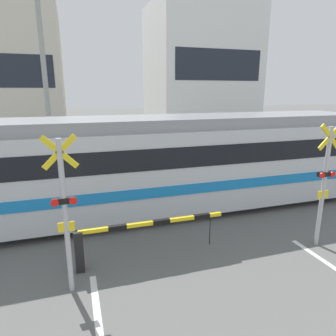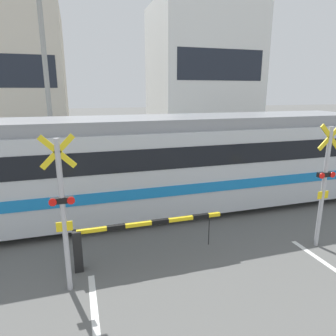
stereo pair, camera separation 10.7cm
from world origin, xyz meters
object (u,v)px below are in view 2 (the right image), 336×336
crossing_signal_left (63,209)px  crossing_signal_right (324,181)px  crossing_barrier_far (190,166)px  crossing_barrier_near (119,236)px  commuter_train (64,169)px  pedestrian (153,155)px

crossing_signal_left → crossing_signal_right: size_ratio=1.00×
crossing_signal_left → crossing_barrier_far: bearing=51.1°
crossing_barrier_near → crossing_signal_right: 5.42m
commuter_train → crossing_signal_left: (0.09, -3.68, 0.08)m
commuter_train → crossing_barrier_near: bearing=-67.5°
crossing_signal_left → pedestrian: bearing=64.7°
crossing_barrier_near → crossing_signal_right: (5.27, -0.65, 1.09)m
commuter_train → crossing_signal_right: bearing=-29.4°
crossing_barrier_far → crossing_barrier_near: bearing=-124.8°
crossing_barrier_near → crossing_signal_right: crossing_signal_right is taller
crossing_barrier_near → pedestrian: size_ratio=2.23×
crossing_barrier_near → commuter_train: bearing=112.5°
commuter_train → crossing_signal_right: crossing_signal_right is taller
pedestrian → crossing_signal_right: bearing=-73.7°
commuter_train → crossing_signal_left: bearing=-88.6°
commuter_train → pedestrian: bearing=49.3°
pedestrian → crossing_barrier_near: bearing=-109.9°
commuter_train → crossing_signal_left: size_ratio=6.47×
crossing_signal_left → commuter_train: bearing=91.4°
commuter_train → crossing_signal_right: 7.50m
crossing_barrier_near → pedestrian: pedestrian is taller
crossing_barrier_near → crossing_barrier_far: same height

